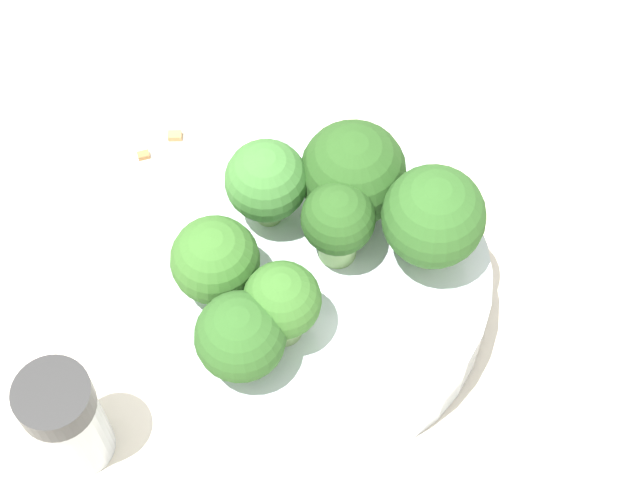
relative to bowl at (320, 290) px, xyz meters
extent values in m
plane|color=beige|center=(0.00, 0.00, -0.02)|extent=(3.00, 3.00, 0.00)
cylinder|color=silver|center=(0.00, 0.00, 0.00)|extent=(0.18, 0.18, 0.04)
cylinder|color=#7A9E5B|center=(-0.02, -0.04, 0.03)|extent=(0.03, 0.03, 0.02)
sphere|color=#28511E|center=(-0.02, -0.04, 0.05)|extent=(0.05, 0.05, 0.05)
cylinder|color=#8EB770|center=(0.04, 0.04, 0.03)|extent=(0.02, 0.02, 0.02)
sphere|color=#2D5B23|center=(0.04, 0.04, 0.05)|extent=(0.04, 0.04, 0.04)
cylinder|color=#8EB770|center=(0.05, 0.00, 0.03)|extent=(0.02, 0.02, 0.02)
sphere|color=#386B28|center=(0.05, 0.00, 0.05)|extent=(0.04, 0.04, 0.04)
cylinder|color=#84AD66|center=(-0.01, -0.01, 0.04)|extent=(0.03, 0.03, 0.03)
sphere|color=#28511E|center=(-0.01, -0.01, 0.06)|extent=(0.04, 0.04, 0.04)
cylinder|color=#84AD66|center=(0.02, -0.04, 0.03)|extent=(0.02, 0.02, 0.03)
sphere|color=#3D7533|center=(0.02, -0.04, 0.05)|extent=(0.04, 0.04, 0.04)
cylinder|color=#8EB770|center=(-0.06, 0.00, 0.04)|extent=(0.02, 0.02, 0.03)
sphere|color=#2D5B23|center=(-0.06, 0.00, 0.06)|extent=(0.05, 0.05, 0.05)
cylinder|color=#84AD66|center=(0.02, 0.03, 0.03)|extent=(0.02, 0.02, 0.03)
sphere|color=#386B28|center=(0.02, 0.03, 0.05)|extent=(0.04, 0.04, 0.04)
cylinder|color=#B2B7BC|center=(0.13, 0.06, 0.01)|extent=(0.03, 0.03, 0.06)
cylinder|color=#2D2D2D|center=(0.13, 0.06, 0.04)|extent=(0.04, 0.04, 0.02)
cube|color=olive|center=(0.08, -0.12, -0.02)|extent=(0.01, 0.01, 0.01)
cube|color=#AD7F4C|center=(0.07, -0.13, -0.02)|extent=(0.01, 0.01, 0.01)
camera|label=1|loc=(0.04, 0.25, 0.50)|focal=60.00mm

